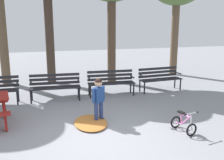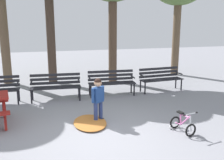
# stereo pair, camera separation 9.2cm
# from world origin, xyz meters

# --- Properties ---
(ground) EXTENTS (36.00, 36.00, 0.00)m
(ground) POSITION_xyz_m (0.00, 0.00, 0.00)
(ground) COLOR gray
(park_bench_left) EXTENTS (1.63, 0.58, 0.85)m
(park_bench_left) POSITION_xyz_m (-0.64, 3.22, 0.51)
(park_bench_left) COLOR #232328
(park_bench_left) RESTS_ON ground
(park_bench_right) EXTENTS (1.63, 0.57, 0.85)m
(park_bench_right) POSITION_xyz_m (1.26, 3.29, 0.51)
(park_bench_right) COLOR #232328
(park_bench_right) RESTS_ON ground
(park_bench_far_right) EXTENTS (1.63, 0.56, 0.85)m
(park_bench_far_right) POSITION_xyz_m (3.15, 3.33, 0.51)
(park_bench_far_right) COLOR #232328
(park_bench_far_right) RESTS_ON ground
(child_standing) EXTENTS (0.37, 0.28, 1.13)m
(child_standing) POSITION_xyz_m (0.25, 1.00, 0.67)
(child_standing) COLOR navy
(child_standing) RESTS_ON ground
(kids_bicycle) EXTENTS (0.45, 0.61, 0.54)m
(kids_bicycle) POSITION_xyz_m (1.95, -0.20, 0.20)
(kids_bicycle) COLOR black
(kids_bicycle) RESTS_ON ground
(leaf_pile) EXTENTS (0.88, 1.21, 0.07)m
(leaf_pile) POSITION_xyz_m (0.01, 0.89, 0.04)
(leaf_pile) COLOR #B26B2D
(leaf_pile) RESTS_ON ground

